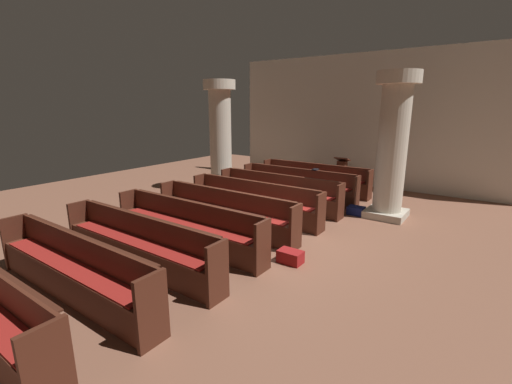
{
  "coord_description": "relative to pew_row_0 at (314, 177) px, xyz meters",
  "views": [
    {
      "loc": [
        3.82,
        -6.03,
        2.76
      ],
      "look_at": [
        -0.82,
        0.54,
        0.75
      ],
      "focal_mm": 24.21,
      "sensor_mm": 36.0,
      "label": 1
    }
  ],
  "objects": [
    {
      "name": "pew_row_3",
      "position": [
        0.0,
        -3.41,
        0.0
      ],
      "size": [
        3.71,
        0.46,
        0.92
      ],
      "color": "#4C2316",
      "rests_on": "ground"
    },
    {
      "name": "pillar_far_side",
      "position": [
        -2.65,
        -1.58,
        1.35
      ],
      "size": [
        1.02,
        1.02,
        3.56
      ],
      "color": "#B6AD9A",
      "rests_on": "ground"
    },
    {
      "name": "ground_plane",
      "position": [
        1.02,
        -4.13,
        -0.5
      ],
      "size": [
        19.2,
        19.2,
        0.0
      ],
      "primitive_type": "plane",
      "color": "brown"
    },
    {
      "name": "kneeler_box_red",
      "position": [
        2.02,
        -5.1,
        -0.39
      ],
      "size": [
        0.44,
        0.29,
        0.23
      ],
      "primitive_type": "cube",
      "color": "maroon",
      "rests_on": "ground"
    },
    {
      "name": "pew_row_0",
      "position": [
        0.0,
        0.0,
        0.0
      ],
      "size": [
        3.71,
        0.47,
        0.92
      ],
      "color": "#4C2316",
      "rests_on": "ground"
    },
    {
      "name": "pillar_aisle_side",
      "position": [
        2.7,
        -1.36,
        1.35
      ],
      "size": [
        1.02,
        1.02,
        3.56
      ],
      "color": "#B6AD9A",
      "rests_on": "ground"
    },
    {
      "name": "pew_row_1",
      "position": [
        0.0,
        -1.14,
        0.0
      ],
      "size": [
        3.71,
        0.46,
        0.92
      ],
      "color": "#4C2316",
      "rests_on": "ground"
    },
    {
      "name": "back_wall",
      "position": [
        1.02,
        1.95,
        1.75
      ],
      "size": [
        10.0,
        0.16,
        4.5
      ],
      "primitive_type": "cube",
      "color": "silver",
      "rests_on": "ground"
    },
    {
      "name": "pew_row_7",
      "position": [
        0.0,
        -7.96,
        0.0
      ],
      "size": [
        3.71,
        0.46,
        0.92
      ],
      "color": "#4C2316",
      "rests_on": "ground"
    },
    {
      "name": "hymn_book",
      "position": [
        0.48,
        -0.94,
        0.43
      ],
      "size": [
        0.15,
        0.21,
        0.03
      ],
      "primitive_type": "cube",
      "color": "black",
      "rests_on": "pew_row_1"
    },
    {
      "name": "pew_row_6",
      "position": [
        0.0,
        -6.82,
        0.0
      ],
      "size": [
        3.71,
        0.46,
        0.92
      ],
      "color": "#4C2316",
      "rests_on": "ground"
    },
    {
      "name": "pew_row_4",
      "position": [
        0.0,
        -4.55,
        0.0
      ],
      "size": [
        3.71,
        0.46,
        0.92
      ],
      "color": "#4C2316",
      "rests_on": "ground"
    },
    {
      "name": "lectern",
      "position": [
        0.54,
        1.01,
        -0.05
      ],
      "size": [
        0.48,
        0.45,
        1.08
      ],
      "color": "#411E13",
      "rests_on": "ground"
    },
    {
      "name": "pew_row_5",
      "position": [
        0.0,
        -5.69,
        0.0
      ],
      "size": [
        3.71,
        0.47,
        0.92
      ],
      "color": "#4C2316",
      "rests_on": "ground"
    },
    {
      "name": "pew_row_2",
      "position": [
        0.0,
        -2.27,
        0.0
      ],
      "size": [
        3.71,
        0.46,
        0.92
      ],
      "color": "#4C2316",
      "rests_on": "ground"
    },
    {
      "name": "kneeler_box_navy",
      "position": [
        2.01,
        -1.62,
        -0.39
      ],
      "size": [
        0.41,
        0.32,
        0.21
      ],
      "primitive_type": "cube",
      "color": "navy",
      "rests_on": "ground"
    }
  ]
}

